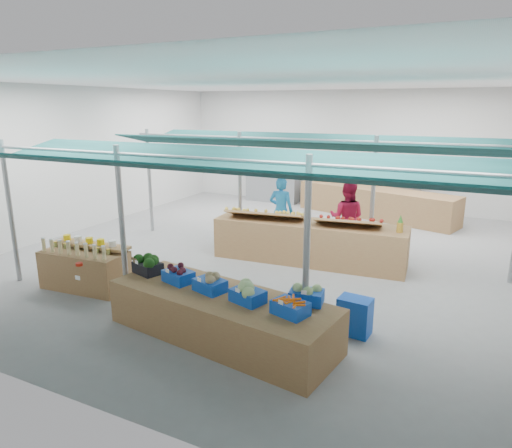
% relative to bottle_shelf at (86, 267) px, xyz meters
% --- Properties ---
extents(floor, '(13.00, 13.00, 0.00)m').
position_rel_bottle_shelf_xyz_m(floor, '(2.38, 3.64, -0.43)').
color(floor, gray).
rests_on(floor, ground).
extents(hall, '(13.00, 13.00, 13.00)m').
position_rel_bottle_shelf_xyz_m(hall, '(2.38, 5.08, 2.22)').
color(hall, silver).
rests_on(hall, ground).
extents(pole_grid, '(10.00, 4.60, 3.00)m').
position_rel_bottle_shelf_xyz_m(pole_grid, '(3.13, 1.89, 1.38)').
color(pole_grid, gray).
rests_on(pole_grid, floor).
extents(awnings, '(9.50, 7.08, 0.30)m').
position_rel_bottle_shelf_xyz_m(awnings, '(3.13, 1.89, 2.35)').
color(awnings, '#0A2B2E').
rests_on(awnings, pole_grid).
extents(back_shelving_left, '(2.00, 0.50, 2.00)m').
position_rel_bottle_shelf_xyz_m(back_shelving_left, '(-0.12, 9.64, 0.57)').
color(back_shelving_left, '#B23F33').
rests_on(back_shelving_left, floor).
extents(back_shelving_right, '(2.00, 0.50, 2.00)m').
position_rel_bottle_shelf_xyz_m(back_shelving_right, '(4.38, 9.64, 0.57)').
color(back_shelving_right, '#B23F33').
rests_on(back_shelving_right, floor).
extents(bottle_shelf, '(1.82, 1.20, 1.06)m').
position_rel_bottle_shelf_xyz_m(bottle_shelf, '(0.00, 0.00, 0.00)').
color(bottle_shelf, brown).
rests_on(bottle_shelf, floor).
extents(veg_counter, '(4.00, 1.84, 0.75)m').
position_rel_bottle_shelf_xyz_m(veg_counter, '(3.54, -0.60, -0.06)').
color(veg_counter, brown).
rests_on(veg_counter, floor).
extents(fruit_counter, '(4.60, 1.41, 0.97)m').
position_rel_bottle_shelf_xyz_m(fruit_counter, '(3.56, 3.53, 0.06)').
color(fruit_counter, brown).
rests_on(fruit_counter, floor).
extents(far_counter, '(5.51, 2.59, 0.98)m').
position_rel_bottle_shelf_xyz_m(far_counter, '(4.03, 8.80, 0.06)').
color(far_counter, brown).
rests_on(far_counter, floor).
extents(crate_stack, '(0.55, 0.41, 0.63)m').
position_rel_bottle_shelf_xyz_m(crate_stack, '(5.46, 0.45, -0.12)').
color(crate_stack, '#1044B4').
rests_on(crate_stack, floor).
extents(vendor_left, '(0.69, 0.48, 1.81)m').
position_rel_bottle_shelf_xyz_m(vendor_left, '(2.36, 4.63, 0.48)').
color(vendor_left, '#1C77B9').
rests_on(vendor_left, floor).
extents(vendor_right, '(0.93, 0.75, 1.81)m').
position_rel_bottle_shelf_xyz_m(vendor_right, '(4.16, 4.63, 0.48)').
color(vendor_right, maroon).
rests_on(vendor_right, floor).
extents(crate_broccoli, '(0.58, 0.48, 0.35)m').
position_rel_bottle_shelf_xyz_m(crate_broccoli, '(1.90, -0.36, 0.48)').
color(crate_broccoli, black).
rests_on(crate_broccoli, veg_counter).
extents(crate_beets, '(0.58, 0.48, 0.29)m').
position_rel_bottle_shelf_xyz_m(crate_beets, '(2.64, -0.47, 0.45)').
color(crate_beets, '#1044B4').
rests_on(crate_beets, veg_counter).
extents(crate_celeriac, '(0.58, 0.48, 0.31)m').
position_rel_bottle_shelf_xyz_m(crate_celeriac, '(3.33, -0.57, 0.46)').
color(crate_celeriac, '#1044B4').
rests_on(crate_celeriac, veg_counter).
extents(crate_cabbage, '(0.58, 0.48, 0.35)m').
position_rel_bottle_shelf_xyz_m(crate_cabbage, '(4.07, -0.68, 0.48)').
color(crate_cabbage, '#1044B4').
rests_on(crate_cabbage, veg_counter).
extents(crate_carrots, '(0.58, 0.48, 0.29)m').
position_rel_bottle_shelf_xyz_m(crate_carrots, '(4.81, -0.79, 0.43)').
color(crate_carrots, '#1044B4').
rests_on(crate_carrots, veg_counter).
extents(sparrow, '(0.12, 0.09, 0.11)m').
position_rel_bottle_shelf_xyz_m(sparrow, '(1.72, -0.47, 0.57)').
color(sparrow, brown).
rests_on(sparrow, crate_broccoli).
extents(pole_ribbon, '(0.12, 0.12, 0.28)m').
position_rel_bottle_shelf_xyz_m(pole_ribbon, '(1.23, -1.27, 0.65)').
color(pole_ribbon, '#B41B0C').
rests_on(pole_ribbon, pole_grid).
extents(apple_heap_yellow, '(1.98, 0.97, 0.27)m').
position_rel_bottle_shelf_xyz_m(apple_heap_yellow, '(2.50, 3.34, 0.71)').
color(apple_heap_yellow, '#997247').
rests_on(apple_heap_yellow, fruit_counter).
extents(apple_heap_red, '(1.59, 0.91, 0.27)m').
position_rel_bottle_shelf_xyz_m(apple_heap_red, '(4.49, 3.49, 0.71)').
color(apple_heap_red, '#997247').
rests_on(apple_heap_red, fruit_counter).
extents(pineapple, '(0.14, 0.14, 0.39)m').
position_rel_bottle_shelf_xyz_m(pineapple, '(5.62, 3.58, 0.72)').
color(pineapple, '#8C6019').
rests_on(pineapple, fruit_counter).
extents(crate_extra, '(0.55, 0.44, 0.32)m').
position_rel_bottle_shelf_xyz_m(crate_extra, '(4.88, -0.32, 0.47)').
color(crate_extra, '#1044B4').
rests_on(crate_extra, veg_counter).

